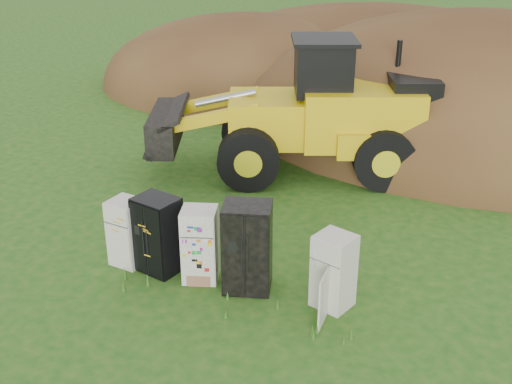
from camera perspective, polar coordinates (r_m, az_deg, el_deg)
ground at (r=13.82m, az=-2.57°, el=-8.09°), size 120.00×120.00×0.00m
fridge_leftmost at (r=14.45m, az=-11.36°, el=-3.52°), size 0.76×0.74×1.54m
fridge_black_side at (r=14.03m, az=-8.70°, el=-3.76°), size 1.05×0.91×1.73m
fridge_sticker at (r=13.61m, az=-4.99°, el=-4.69°), size 0.90×0.86×1.64m
fridge_dark_mid at (r=13.18m, az=-0.78°, el=-4.94°), size 1.16×1.03×1.92m
fridge_open_door at (r=12.81m, az=6.92°, el=-6.99°), size 0.89×0.85×1.57m
wheel_loader at (r=18.76m, az=2.77°, el=7.54°), size 8.88×6.07×3.98m
dirt_mound_right at (r=23.75m, az=19.01°, el=4.83°), size 17.06×12.51×8.46m
dirt_mound_left at (r=28.34m, az=-0.19°, el=9.21°), size 13.91×10.43×6.34m
dirt_mound_back at (r=29.67m, az=11.03°, el=9.46°), size 19.05×12.70×6.85m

